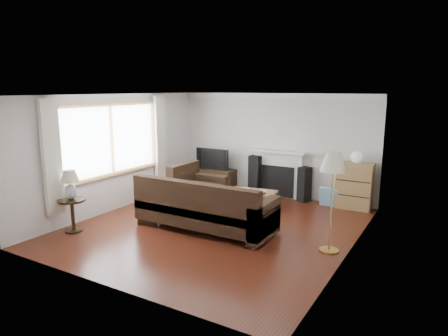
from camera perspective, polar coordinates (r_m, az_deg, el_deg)
The scene contains 17 objects.
room at distance 7.44m, azimuth -1.17°, elevation 0.74°, with size 5.10×5.60×2.54m.
window at distance 8.77m, azimuth -15.70°, elevation 3.92°, with size 0.12×2.74×1.54m, color olive.
curtain_near at distance 7.78m, azimuth -23.41°, elevation 1.40°, with size 0.10×0.35×2.10m, color silver.
curtain_far at distance 9.86m, azimuth -9.10°, elevation 4.10°, with size 0.10×0.35×2.10m, color silver.
fireplace at distance 9.82m, azimuth 7.68°, elevation -0.77°, with size 1.40×0.26×1.15m, color white.
tv_stand at distance 10.50m, azimuth -1.35°, elevation -1.56°, with size 1.09×0.49×0.55m, color black.
television at distance 10.39m, azimuth -1.37°, elevation 1.37°, with size 0.95×0.12×0.55m, color black.
speaker_left at distance 9.96m, azimuth 4.60°, elevation -1.01°, with size 0.27×0.33×0.99m, color black.
speaker_right at distance 9.53m, azimuth 11.41°, elevation -2.30°, with size 0.23×0.27×0.82m, color black.
bookshelf at distance 9.19m, azimuth 18.15°, elevation -2.45°, with size 0.75×0.36×1.03m, color olive.
globe_lamp at distance 9.07m, azimuth 18.40°, elevation 1.49°, with size 0.25×0.25×0.25m, color white.
sectional_sofa at distance 7.51m, azimuth -2.70°, elevation -5.38°, with size 2.85×2.08×0.92m, color black.
coffee_table at distance 8.86m, azimuth 4.10°, elevation -4.52°, with size 1.03×0.56×0.40m, color #946546.
footstool at distance 8.10m, azimuth -10.04°, elevation -6.11°, with size 0.50×0.50×0.42m, color black.
floor_lamp at distance 6.62m, azimuth 15.10°, elevation -4.86°, with size 0.42×0.42×1.63m, color #B88F3F.
side_table at distance 7.93m, azimuth -20.80°, elevation -6.35°, with size 0.50×0.50×0.62m, color black.
table_lamp at distance 7.78m, azimuth -21.10°, elevation -2.28°, with size 0.33×0.33×0.54m, color silver.
Camera 1 is at (3.83, -6.23, 2.62)m, focal length 32.00 mm.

